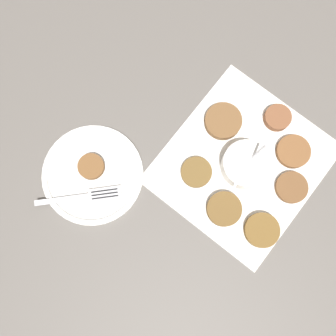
{
  "coord_description": "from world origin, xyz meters",
  "views": [
    {
      "loc": [
        0.24,
        -0.08,
        0.86
      ],
      "look_at": [
        0.11,
        -0.16,
        0.02
      ],
      "focal_mm": 42.0,
      "sensor_mm": 36.0,
      "label": 1
    }
  ],
  "objects_px": {
    "serving_plate": "(93,175)",
    "fritter_on_plate": "(91,167)",
    "sauce_bowl": "(245,165)",
    "fork": "(88,196)"
  },
  "relations": [
    {
      "from": "serving_plate",
      "to": "fritter_on_plate",
      "type": "xyz_separation_m",
      "value": [
        -0.01,
        -0.01,
        0.02
      ]
    },
    {
      "from": "serving_plate",
      "to": "fork",
      "type": "bearing_deg",
      "value": 21.71
    },
    {
      "from": "serving_plate",
      "to": "fritter_on_plate",
      "type": "bearing_deg",
      "value": -147.82
    },
    {
      "from": "fritter_on_plate",
      "to": "fork",
      "type": "height_order",
      "value": "fritter_on_plate"
    },
    {
      "from": "sauce_bowl",
      "to": "fritter_on_plate",
      "type": "xyz_separation_m",
      "value": [
        0.17,
        -0.29,
        0.0
      ]
    },
    {
      "from": "serving_plate",
      "to": "fritter_on_plate",
      "type": "height_order",
      "value": "fritter_on_plate"
    },
    {
      "from": "sauce_bowl",
      "to": "fritter_on_plate",
      "type": "height_order",
      "value": "sauce_bowl"
    },
    {
      "from": "sauce_bowl",
      "to": "fork",
      "type": "xyz_separation_m",
      "value": [
        0.22,
        -0.26,
        -0.0
      ]
    },
    {
      "from": "sauce_bowl",
      "to": "fork",
      "type": "distance_m",
      "value": 0.34
    },
    {
      "from": "fork",
      "to": "serving_plate",
      "type": "bearing_deg",
      "value": -158.29
    }
  ]
}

